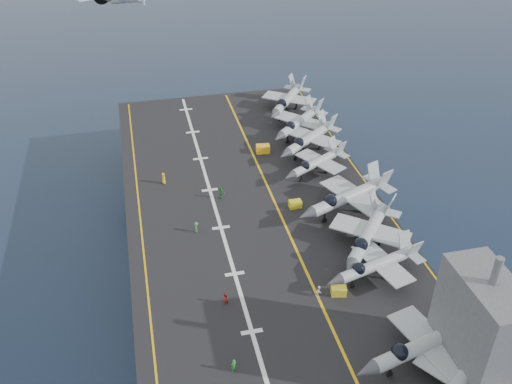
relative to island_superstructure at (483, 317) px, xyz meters
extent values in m
plane|color=#142135|center=(-15.00, 30.00, -17.90)|extent=(500.00, 500.00, 0.00)
cube|color=#56595E|center=(-15.00, 30.00, -12.90)|extent=(36.00, 90.00, 10.00)
cube|color=black|center=(-15.00, 30.00, -7.70)|extent=(38.00, 92.00, 0.40)
cube|color=gold|center=(-12.00, 30.00, -7.48)|extent=(0.35, 90.00, 0.02)
cube|color=silver|center=(-21.00, 30.00, -7.48)|extent=(0.50, 90.00, 0.02)
cube|color=gold|center=(-32.00, 30.00, -7.48)|extent=(0.25, 90.00, 0.02)
cube|color=gold|center=(3.50, 30.00, -7.48)|extent=(0.25, 90.00, 0.02)
imported|color=#268C33|center=(-24.01, 5.12, -6.64)|extent=(1.19, 0.97, 1.71)
imported|color=#B21919|center=(-23.12, 15.10, -6.70)|extent=(1.11, 0.92, 1.59)
imported|color=#2E8E3B|center=(-24.48, 29.81, -6.69)|extent=(0.66, 0.98, 1.63)
imported|color=#268C33|center=(-19.65, 37.35, -6.50)|extent=(1.44, 1.35, 2.00)
imported|color=yellow|center=(-27.76, 43.58, -6.57)|extent=(0.93, 1.23, 1.85)
imported|color=white|center=(-11.86, 13.82, -6.70)|extent=(1.06, 1.15, 1.59)
camera|label=1|loc=(-30.60, -33.89, 40.95)|focal=40.00mm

